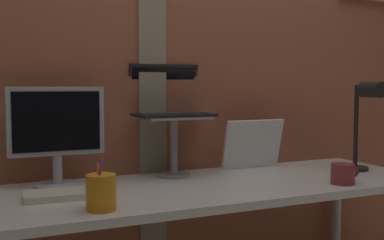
{
  "coord_description": "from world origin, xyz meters",
  "views": [
    {
      "loc": [
        -0.82,
        -1.62,
        1.12
      ],
      "look_at": [
        -0.05,
        0.11,
        0.98
      ],
      "focal_mm": 43.25,
      "sensor_mm": 36.0,
      "label": 1
    }
  ],
  "objects_px": {
    "laptop": "(168,101)",
    "desk_lamp": "(365,116)",
    "whiteboard_panel": "(253,144)",
    "pen_cup": "(101,192)",
    "monitor": "(57,129)",
    "coffee_mug": "(343,174)"
  },
  "relations": [
    {
      "from": "laptop",
      "to": "desk_lamp",
      "type": "relative_size",
      "value": 0.8
    },
    {
      "from": "whiteboard_panel",
      "to": "pen_cup",
      "type": "xyz_separation_m",
      "value": [
        -0.82,
        -0.44,
        -0.06
      ]
    },
    {
      "from": "desk_lamp",
      "to": "coffee_mug",
      "type": "height_order",
      "value": "desk_lamp"
    },
    {
      "from": "pen_cup",
      "to": "monitor",
      "type": "bearing_deg",
      "value": 100.29
    },
    {
      "from": "monitor",
      "to": "whiteboard_panel",
      "type": "bearing_deg",
      "value": 1.93
    },
    {
      "from": "coffee_mug",
      "to": "pen_cup",
      "type": "bearing_deg",
      "value": 180.0
    },
    {
      "from": "whiteboard_panel",
      "to": "pen_cup",
      "type": "height_order",
      "value": "whiteboard_panel"
    },
    {
      "from": "whiteboard_panel",
      "to": "desk_lamp",
      "type": "bearing_deg",
      "value": -33.92
    },
    {
      "from": "laptop",
      "to": "pen_cup",
      "type": "height_order",
      "value": "laptop"
    },
    {
      "from": "laptop",
      "to": "whiteboard_panel",
      "type": "bearing_deg",
      "value": -6.27
    },
    {
      "from": "laptop",
      "to": "pen_cup",
      "type": "relative_size",
      "value": 1.96
    },
    {
      "from": "laptop",
      "to": "desk_lamp",
      "type": "xyz_separation_m",
      "value": [
        0.83,
        -0.32,
        -0.07
      ]
    },
    {
      "from": "laptop",
      "to": "desk_lamp",
      "type": "height_order",
      "value": "laptop"
    },
    {
      "from": "monitor",
      "to": "desk_lamp",
      "type": "xyz_separation_m",
      "value": [
        1.32,
        -0.25,
        0.03
      ]
    },
    {
      "from": "laptop",
      "to": "desk_lamp",
      "type": "bearing_deg",
      "value": -21.4
    },
    {
      "from": "whiteboard_panel",
      "to": "desk_lamp",
      "type": "height_order",
      "value": "desk_lamp"
    },
    {
      "from": "desk_lamp",
      "to": "pen_cup",
      "type": "distance_m",
      "value": 1.27
    },
    {
      "from": "desk_lamp",
      "to": "pen_cup",
      "type": "bearing_deg",
      "value": -172.42
    },
    {
      "from": "monitor",
      "to": "coffee_mug",
      "type": "xyz_separation_m",
      "value": [
        1.05,
        -0.41,
        -0.19
      ]
    },
    {
      "from": "coffee_mug",
      "to": "laptop",
      "type": "bearing_deg",
      "value": 138.84
    },
    {
      "from": "monitor",
      "to": "pen_cup",
      "type": "distance_m",
      "value": 0.45
    },
    {
      "from": "monitor",
      "to": "laptop",
      "type": "xyz_separation_m",
      "value": [
        0.49,
        0.08,
        0.1
      ]
    }
  ]
}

